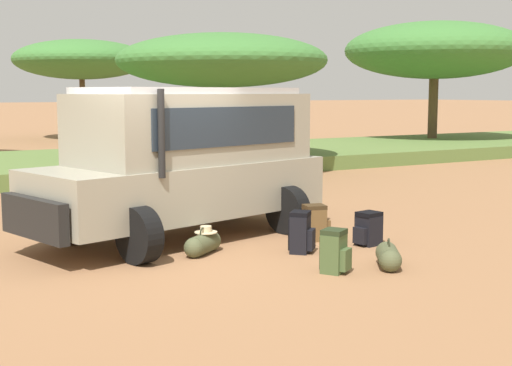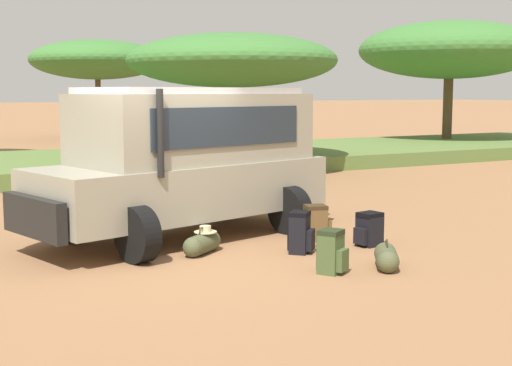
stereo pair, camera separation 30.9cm
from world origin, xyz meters
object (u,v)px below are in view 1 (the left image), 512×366
object	(u,v)px
backpack_beside_front_wheel	(335,252)
backpack_cluster_center	(301,233)
backpack_near_rear_wheel	(315,223)
acacia_tree_far_right	(435,51)
safari_vehicle	(185,159)
backpack_outermost	(368,229)
duffel_bag_soft_canvas	(388,256)
acacia_tree_right_mid	(81,60)
duffel_bag_low_black_case	(203,243)
acacia_tree_centre_back	(221,61)

from	to	relation	value
backpack_beside_front_wheel	backpack_cluster_center	size ratio (longest dim) A/B	0.94
backpack_near_rear_wheel	acacia_tree_far_right	xyz separation A→B (m)	(15.10, 12.94, 3.79)
safari_vehicle	acacia_tree_far_right	xyz separation A→B (m)	(16.77, 11.65, 2.78)
acacia_tree_far_right	backpack_outermost	bearing A→B (deg)	-136.90
duffel_bag_soft_canvas	acacia_tree_right_mid	xyz separation A→B (m)	(4.44, 28.58, 3.83)
duffel_bag_soft_canvas	backpack_near_rear_wheel	bearing A→B (deg)	85.34
safari_vehicle	acacia_tree_right_mid	bearing A→B (deg)	76.77
backpack_near_rear_wheel	duffel_bag_low_black_case	distance (m)	1.99
safari_vehicle	backpack_near_rear_wheel	bearing A→B (deg)	-37.80
backpack_near_rear_wheel	backpack_outermost	bearing A→B (deg)	-54.10
safari_vehicle	acacia_tree_right_mid	xyz separation A→B (m)	(5.95, 25.32, 2.69)
acacia_tree_centre_back	backpack_outermost	bearing A→B (deg)	-105.09
acacia_tree_right_mid	acacia_tree_far_right	xyz separation A→B (m)	(10.82, -13.67, 0.09)
backpack_near_rear_wheel	acacia_tree_centre_back	size ratio (longest dim) A/B	0.09
backpack_beside_front_wheel	acacia_tree_right_mid	distance (m)	29.15
safari_vehicle	acacia_tree_centre_back	bearing A→B (deg)	58.89
backpack_beside_front_wheel	backpack_outermost	bearing A→B (deg)	37.04
safari_vehicle	acacia_tree_far_right	bearing A→B (deg)	34.78
backpack_outermost	duffel_bag_soft_canvas	xyz separation A→B (m)	(-0.67, -1.26, -0.10)
duffel_bag_low_black_case	acacia_tree_far_right	xyz separation A→B (m)	(17.08, 12.91, 3.92)
acacia_tree_far_right	backpack_near_rear_wheel	bearing A→B (deg)	-139.40
duffel_bag_soft_canvas	backpack_beside_front_wheel	bearing A→B (deg)	170.12
backpack_near_rear_wheel	acacia_tree_centre_back	world-z (taller)	acacia_tree_centre_back
acacia_tree_right_mid	acacia_tree_far_right	bearing A→B (deg)	-51.64
backpack_beside_front_wheel	backpack_near_rear_wheel	xyz separation A→B (m)	(0.97, 1.82, 0.00)
backpack_outermost	duffel_bag_low_black_case	world-z (taller)	backpack_outermost
backpack_near_rear_wheel	backpack_outermost	distance (m)	0.87
backpack_beside_front_wheel	backpack_outermost	world-z (taller)	backpack_beside_front_wheel
acacia_tree_centre_back	backpack_cluster_center	bearing A→B (deg)	-111.35
backpack_near_rear_wheel	duffel_bag_soft_canvas	bearing A→B (deg)	-94.66
duffel_bag_soft_canvas	acacia_tree_centre_back	world-z (taller)	acacia_tree_centre_back
duffel_bag_low_black_case	acacia_tree_centre_back	size ratio (longest dim) A/B	0.11
safari_vehicle	acacia_tree_far_right	size ratio (longest dim) A/B	0.72
duffel_bag_low_black_case	acacia_tree_centre_back	bearing A→B (deg)	60.94
acacia_tree_right_mid	duffel_bag_soft_canvas	bearing A→B (deg)	-98.83
backpack_beside_front_wheel	backpack_near_rear_wheel	world-z (taller)	backpack_beside_front_wheel
backpack_beside_front_wheel	acacia_tree_far_right	xyz separation A→B (m)	(16.07, 14.77, 3.79)
safari_vehicle	backpack_beside_front_wheel	distance (m)	3.36
acacia_tree_centre_back	acacia_tree_far_right	distance (m)	12.38
acacia_tree_far_right	backpack_cluster_center	bearing A→B (deg)	-139.33
safari_vehicle	acacia_tree_far_right	distance (m)	20.61
safari_vehicle	duffel_bag_soft_canvas	bearing A→B (deg)	-65.13
backpack_cluster_center	backpack_near_rear_wheel	xyz separation A→B (m)	(0.69, 0.62, -0.02)
acacia_tree_right_mid	backpack_cluster_center	bearing A→B (deg)	-100.34
acacia_tree_right_mid	backpack_beside_front_wheel	bearing A→B (deg)	-100.45
backpack_near_rear_wheel	acacia_tree_far_right	world-z (taller)	acacia_tree_far_right
backpack_beside_front_wheel	acacia_tree_right_mid	xyz separation A→B (m)	(5.25, 28.44, 3.70)
backpack_outermost	acacia_tree_centre_back	distance (m)	10.95
duffel_bag_low_black_case	backpack_near_rear_wheel	bearing A→B (deg)	-1.04
duffel_bag_low_black_case	acacia_tree_right_mid	world-z (taller)	acacia_tree_right_mid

